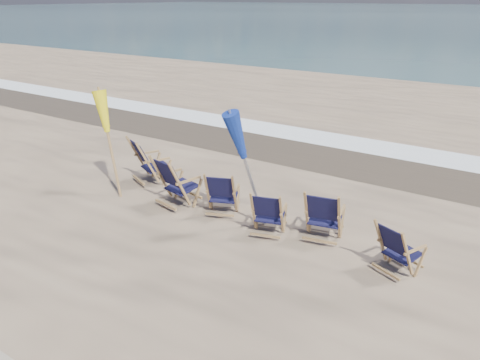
{
  "coord_description": "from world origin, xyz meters",
  "views": [
    {
      "loc": [
        4.28,
        -4.28,
        3.98
      ],
      "look_at": [
        0.0,
        2.2,
        0.9
      ],
      "focal_mm": 35.0,
      "sensor_mm": 36.0,
      "label": 1
    }
  ],
  "objects": [
    {
      "name": "surf_foam",
      "position": [
        0.0,
        8.3,
        0.0
      ],
      "size": [
        200.0,
        1.4,
        0.01
      ],
      "primitive_type": "cube",
      "color": "silver",
      "rests_on": "ground"
    },
    {
      "name": "wet_sand_strip",
      "position": [
        0.0,
        6.8,
        0.0
      ],
      "size": [
        200.0,
        2.6,
        0.0
      ],
      "primitive_type": "cube",
      "color": "#42362A",
      "rests_on": "ground"
    },
    {
      "name": "beach_chair_0",
      "position": [
        -2.66,
        2.6,
        0.54
      ],
      "size": [
        0.95,
        0.99,
        1.08
      ],
      "primitive_type": null,
      "rotation": [
        0.0,
        0.0,
        2.72
      ],
      "color": "black",
      "rests_on": "ground"
    },
    {
      "name": "beach_chair_1",
      "position": [
        -1.27,
        2.01,
        0.55
      ],
      "size": [
        0.85,
        0.91,
        1.09
      ],
      "primitive_type": null,
      "rotation": [
        0.0,
        0.0,
        2.94
      ],
      "color": "black",
      "rests_on": "ground"
    },
    {
      "name": "beach_chair_2",
      "position": [
        -0.26,
        2.39,
        0.47
      ],
      "size": [
        0.81,
        0.85,
        0.93
      ],
      "primitive_type": null,
      "rotation": [
        0.0,
        0.0,
        3.53
      ],
      "color": "black",
      "rests_on": "ground"
    },
    {
      "name": "beach_chair_3",
      "position": [
        0.9,
        2.13,
        0.45
      ],
      "size": [
        0.74,
        0.79,
        0.9
      ],
      "primitive_type": null,
      "rotation": [
        0.0,
        0.0,
        3.44
      ],
      "color": "black",
      "rests_on": "ground"
    },
    {
      "name": "beach_chair_4",
      "position": [
        1.8,
        2.46,
        0.5
      ],
      "size": [
        0.77,
        0.83,
        1.0
      ],
      "primitive_type": null,
      "rotation": [
        0.0,
        0.0,
        3.34
      ],
      "color": "black",
      "rests_on": "ground"
    },
    {
      "name": "beach_chair_5",
      "position": [
        3.05,
        1.98,
        0.44
      ],
      "size": [
        0.78,
        0.81,
        0.89
      ],
      "primitive_type": null,
      "rotation": [
        0.0,
        0.0,
        2.73
      ],
      "color": "black",
      "rests_on": "ground"
    },
    {
      "name": "umbrella_yellow",
      "position": [
        -3.05,
        1.96,
        1.69
      ],
      "size": [
        0.3,
        0.3,
        2.21
      ],
      "color": "olive",
      "rests_on": "ground"
    },
    {
      "name": "umbrella_blue",
      "position": [
        0.24,
        2.15,
        1.79
      ],
      "size": [
        0.3,
        0.3,
        2.33
      ],
      "color": "#A5A5AD",
      "rests_on": "ground"
    }
  ]
}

